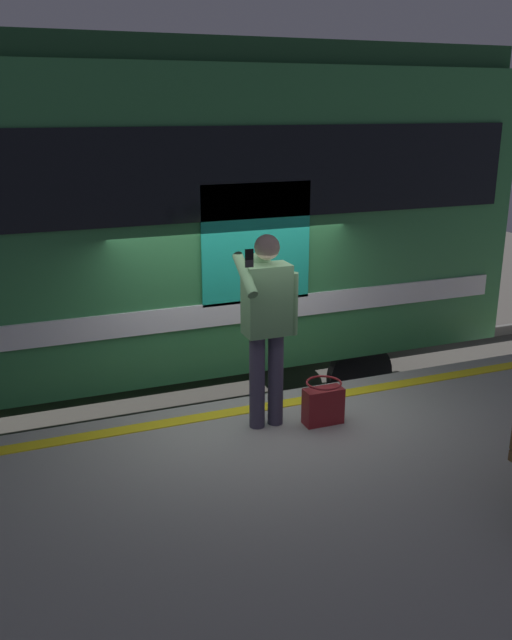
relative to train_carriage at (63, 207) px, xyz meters
name	(u,v)px	position (x,y,z in m)	size (l,w,h in m)	color
ground_plane	(249,475)	(-1.46, 1.97, -2.62)	(24.89, 24.89, 0.00)	#4C4742
platform	(366,579)	(-1.46, 4.35, -2.17)	(16.59, 4.75, 0.90)	gray
safety_line	(260,408)	(-1.46, 2.27, -1.72)	(16.26, 0.16, 0.01)	yellow
track_rail_near	(212,418)	(-1.46, 0.71, -2.54)	(21.57, 0.08, 0.16)	slate
track_rail_far	(180,376)	(-1.46, -0.72, -2.54)	(21.57, 0.08, 0.16)	slate
train_carriage	(63,207)	(0.00, 0.00, 0.00)	(9.79, 3.09, 4.16)	#2D723F
passenger	(267,316)	(-1.39, 2.62, -0.68)	(0.57, 0.55, 1.77)	#383347
handbag	(323,404)	(-1.88, 2.79, -1.53)	(0.36, 0.33, 0.41)	maroon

